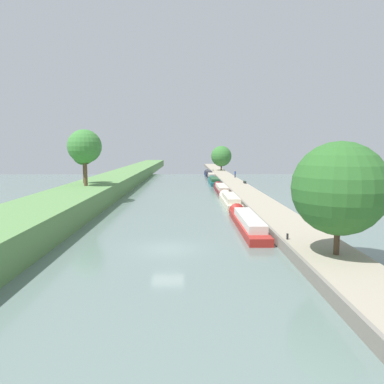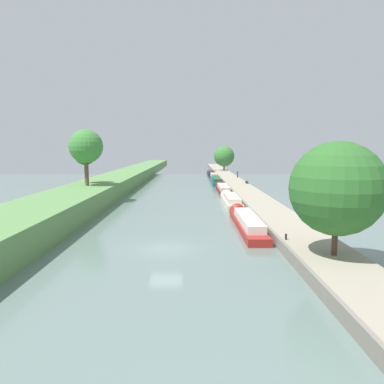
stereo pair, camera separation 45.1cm
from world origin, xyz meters
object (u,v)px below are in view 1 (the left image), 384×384
at_px(narrowboat_teal, 214,181).
at_px(park_bench, 245,182).
at_px(narrowboat_maroon, 221,189).
at_px(person_walking, 235,174).
at_px(mooring_bollard_far, 213,170).
at_px(narrowboat_cream, 230,200).
at_px(narrowboat_red, 247,221).
at_px(narrowboat_black, 211,176).
at_px(narrowboat_navy, 208,173).
at_px(mooring_bollard_near, 287,236).

bearing_deg(narrowboat_teal, park_bench, -53.32).
xyz_separation_m(narrowboat_maroon, person_walking, (5.17, 20.55, 1.18)).
distance_m(narrowboat_maroon, person_walking, 21.23).
bearing_deg(narrowboat_teal, mooring_bollard_far, 86.34).
xyz_separation_m(narrowboat_cream, narrowboat_teal, (-0.13, 28.69, -0.00)).
distance_m(narrowboat_cream, mooring_bollard_far, 59.35).
xyz_separation_m(narrowboat_cream, park_bench, (5.42, 21.22, 0.58)).
distance_m(narrowboat_red, narrowboat_black, 56.34).
relative_size(narrowboat_cream, mooring_bollard_far, 28.05).
bearing_deg(mooring_bollard_far, narrowboat_navy, -108.31).
height_order(narrowboat_teal, mooring_bollard_near, narrowboat_teal).
relative_size(narrowboat_black, park_bench, 7.58).
height_order(narrowboat_red, mooring_bollard_far, narrowboat_red).
relative_size(narrowboat_maroon, narrowboat_teal, 1.13).
bearing_deg(mooring_bollard_far, narrowboat_red, -91.42).
relative_size(narrowboat_cream, park_bench, 8.42).
distance_m(narrowboat_teal, person_walking, 8.67).
bearing_deg(narrowboat_maroon, mooring_bollard_near, -87.46).
distance_m(narrowboat_black, person_walking, 8.34).
relative_size(narrowboat_red, narrowboat_navy, 1.19).
height_order(narrowboat_teal, narrowboat_black, narrowboat_teal).
height_order(narrowboat_teal, mooring_bollard_far, narrowboat_teal).
distance_m(narrowboat_black, mooring_bollard_far, 17.68).
relative_size(narrowboat_maroon, park_bench, 9.42).
distance_m(narrowboat_red, park_bench, 36.25).
relative_size(narrowboat_red, narrowboat_cream, 1.17).
height_order(narrowboat_teal, narrowboat_navy, narrowboat_teal).
xyz_separation_m(narrowboat_red, mooring_bollard_far, (1.83, 73.93, 0.47)).
height_order(narrowboat_cream, park_bench, narrowboat_cream).
distance_m(narrowboat_maroon, narrowboat_navy, 39.24).
bearing_deg(narrowboat_cream, mooring_bollard_far, 88.24).
xyz_separation_m(narrowboat_black, park_bench, (5.29, -20.51, 0.60)).
relative_size(narrowboat_cream, person_walking, 7.60).
xyz_separation_m(narrowboat_maroon, park_bench, (5.26, 6.46, 0.65)).
bearing_deg(park_bench, narrowboat_maroon, -129.14).
bearing_deg(narrowboat_maroon, narrowboat_red, -90.34).
bearing_deg(park_bench, mooring_bollard_far, 95.40).
distance_m(narrowboat_navy, mooring_bollard_near, 76.60).
bearing_deg(narrowboat_red, narrowboat_navy, 89.94).
height_order(narrowboat_cream, mooring_bollard_near, narrowboat_cream).
distance_m(narrowboat_red, mooring_bollard_near, 8.20).
bearing_deg(narrowboat_navy, narrowboat_black, -89.66).
bearing_deg(narrowboat_navy, mooring_bollard_near, -88.68).
xyz_separation_m(narrowboat_teal, park_bench, (5.56, -7.46, 0.58)).
distance_m(narrowboat_red, narrowboat_teal, 43.29).
bearing_deg(mooring_bollard_near, narrowboat_cream, 94.62).
distance_m(narrowboat_red, narrowboat_navy, 68.61).
height_order(narrowboat_maroon, narrowboat_navy, narrowboat_navy).
bearing_deg(narrowboat_teal, narrowboat_navy, 89.55).
bearing_deg(narrowboat_cream, narrowboat_teal, 90.27).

